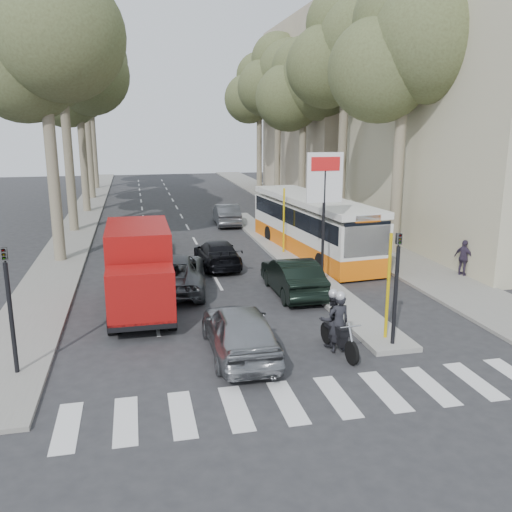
{
  "coord_description": "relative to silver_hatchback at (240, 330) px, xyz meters",
  "views": [
    {
      "loc": [
        -4.22,
        -15.68,
        6.7
      ],
      "look_at": [
        0.35,
        4.66,
        1.6
      ],
      "focal_mm": 38.0,
      "sensor_mm": 36.0,
      "label": 1
    }
  ],
  "objects": [
    {
      "name": "tree_l_e",
      "position": [
        -6.57,
        45.04,
        9.95
      ],
      "size": [
        7.4,
        7.2,
        14.49
      ],
      "color": "#6B604C",
      "rests_on": "ground"
    },
    {
      "name": "tree_r_b",
      "position": [
        10.63,
        19.04,
        10.64
      ],
      "size": [
        7.4,
        7.2,
        15.27
      ],
      "color": "#6B604C",
      "rests_on": "ground"
    },
    {
      "name": "median_left",
      "position": [
        -6.59,
        28.93,
        -0.72
      ],
      "size": [
        2.4,
        64.0,
        0.12
      ],
      "primitive_type": "cube",
      "color": "gray",
      "rests_on": "ground"
    },
    {
      "name": "billboard",
      "position": [
        4.66,
        5.93,
        2.92
      ],
      "size": [
        1.5,
        12.1,
        5.6
      ],
      "color": "yellow",
      "rests_on": "ground"
    },
    {
      "name": "tree_l_c",
      "position": [
        -6.37,
        29.04,
        9.26
      ],
      "size": [
        7.4,
        7.2,
        13.71
      ],
      "color": "#6B604C",
      "rests_on": "ground"
    },
    {
      "name": "building_near",
      "position": [
        16.91,
        12.93,
        8.22
      ],
      "size": [
        11.0,
        18.0,
        18.0
      ],
      "primitive_type": "cube",
      "color": "#B9B393",
      "rests_on": "ground"
    },
    {
      "name": "motorcycle",
      "position": [
        2.88,
        -0.32,
        0.11
      ],
      "size": [
        0.89,
        2.29,
        1.95
      ],
      "rotation": [
        0.0,
        0.0,
        0.11
      ],
      "color": "black",
      "rests_on": "ground"
    },
    {
      "name": "traffic_light_left",
      "position": [
        -6.19,
        -0.07,
        1.71
      ],
      "size": [
        0.16,
        0.41,
        3.6
      ],
      "color": "black",
      "rests_on": "ground"
    },
    {
      "name": "tree_r_a",
      "position": [
        10.53,
        11.04,
        9.6
      ],
      "size": [
        7.4,
        7.2,
        14.1
      ],
      "color": "#6B604C",
      "rests_on": "ground"
    },
    {
      "name": "dark_hatchback",
      "position": [
        3.21,
        5.34,
        -0.04
      ],
      "size": [
        1.63,
        4.54,
        1.49
      ],
      "primitive_type": "imported",
      "rotation": [
        0.0,
        0.0,
        3.15
      ],
      "color": "black",
      "rests_on": "ground"
    },
    {
      "name": "tree_r_e",
      "position": [
        10.63,
        43.04,
        9.6
      ],
      "size": [
        7.4,
        7.2,
        14.1
      ],
      "color": "#6B604C",
      "rests_on": "ground"
    },
    {
      "name": "building_far",
      "position": [
        16.91,
        34.93,
        7.22
      ],
      "size": [
        11.0,
        20.0,
        16.0
      ],
      "primitive_type": "cube",
      "color": "#B7A88E",
      "rests_on": "ground"
    },
    {
      "name": "queue_car_c",
      "position": [
        -2.09,
        14.22,
        -0.09
      ],
      "size": [
        1.68,
        4.08,
        1.38
      ],
      "primitive_type": "imported",
      "rotation": [
        0.0,
        0.0,
        3.15
      ],
      "color": "#A8AAB1",
      "rests_on": "ground"
    },
    {
      "name": "tree_l_a",
      "position": [
        -6.47,
        13.04,
        9.6
      ],
      "size": [
        7.4,
        7.2,
        14.1
      ],
      "color": "#6B604C",
      "rests_on": "ground"
    },
    {
      "name": "red_truck",
      "position": [
        -2.79,
        4.61,
        0.86
      ],
      "size": [
        2.23,
        5.81,
        3.1
      ],
      "rotation": [
        0.0,
        0.0,
        0.0
      ],
      "color": "black",
      "rests_on": "ground"
    },
    {
      "name": "tree_r_d",
      "position": [
        10.53,
        35.04,
        10.29
      ],
      "size": [
        7.4,
        7.2,
        14.88
      ],
      "color": "#6B604C",
      "rests_on": "ground"
    },
    {
      "name": "queue_car_e",
      "position": [
        -2.9,
        15.93,
        -0.13
      ],
      "size": [
        2.28,
        4.63,
        1.3
      ],
      "primitive_type": "imported",
      "rotation": [
        0.0,
        0.0,
        3.03
      ],
      "color": "black",
      "rests_on": "ground"
    },
    {
      "name": "tree_r_c",
      "position": [
        10.43,
        27.04,
        8.91
      ],
      "size": [
        7.4,
        7.2,
        13.32
      ],
      "color": "#6B604C",
      "rests_on": "ground"
    },
    {
      "name": "traffic_light_island",
      "position": [
        4.66,
        -0.57,
        1.71
      ],
      "size": [
        0.16,
        0.41,
        3.6
      ],
      "color": "black",
      "rests_on": "ground"
    },
    {
      "name": "queue_car_b",
      "position": [
        0.91,
        10.34,
        -0.14
      ],
      "size": [
        1.94,
        4.45,
        1.27
      ],
      "primitive_type": "imported",
      "rotation": [
        0.0,
        0.0,
        3.18
      ],
      "color": "black",
      "rests_on": "ground"
    },
    {
      "name": "silver_hatchback",
      "position": [
        0.0,
        0.0,
        0.0
      ],
      "size": [
        1.85,
        4.58,
        1.56
      ],
      "primitive_type": "imported",
      "rotation": [
        0.0,
        0.0,
        3.14
      ],
      "color": "gray",
      "rests_on": "ground"
    },
    {
      "name": "pedestrian_near",
      "position": [
        11.3,
        5.96,
        0.14
      ],
      "size": [
        0.8,
        1.04,
        1.6
      ],
      "primitive_type": "imported",
      "rotation": [
        0.0,
        0.0,
        1.99
      ],
      "color": "#392E45",
      "rests_on": "sidewalk_right"
    },
    {
      "name": "sidewalk_right",
      "position": [
        10.01,
        25.93,
        -0.72
      ],
      "size": [
        3.2,
        70.0,
        0.12
      ],
      "primitive_type": "cube",
      "color": "gray",
      "rests_on": "ground"
    },
    {
      "name": "traffic_island",
      "position": [
        4.66,
        11.93,
        -0.7
      ],
      "size": [
        1.5,
        26.0,
        0.16
      ],
      "primitive_type": "cube",
      "color": "gray",
      "rests_on": "ground"
    },
    {
      "name": "queue_car_d",
      "position": [
        3.21,
        21.13,
        -0.06
      ],
      "size": [
        1.73,
        4.44,
        1.44
      ],
      "primitive_type": "imported",
      "rotation": [
        0.0,
        0.0,
        3.09
      ],
      "color": "#4F5157",
      "rests_on": "ground"
    },
    {
      "name": "tree_l_b",
      "position": [
        -6.57,
        21.04,
        10.29
      ],
      "size": [
        7.4,
        7.2,
        14.88
      ],
      "color": "#6B604C",
      "rests_on": "ground"
    },
    {
      "name": "ground",
      "position": [
        1.41,
        0.93,
        -0.78
      ],
      "size": [
        120.0,
        120.0,
        0.0
      ],
      "primitive_type": "plane",
      "color": "#28282B",
      "rests_on": "ground"
    },
    {
      "name": "queue_car_a",
      "position": [
        -1.43,
        6.93,
        -0.03
      ],
      "size": [
        3.03,
        5.65,
        1.51
      ],
      "primitive_type": "imported",
      "rotation": [
        0.0,
        0.0,
        3.04
      ],
      "color": "#464A4E",
      "rests_on": "ground"
    },
    {
      "name": "tree_l_d",
      "position": [
        -6.47,
        37.04,
        10.98
      ],
      "size": [
        7.4,
        7.2,
        15.66
      ],
      "color": "#6B604C",
      "rests_on": "ground"
    },
    {
      "name": "pedestrian_far",
      "position": [
        9.09,
        13.51,
        0.28
      ],
      "size": [
        1.27,
        0.69,
        1.87
      ],
      "primitive_type": "imported",
      "rotation": [
        0.0,
        0.0,
        3.28
      ],
      "color": "#6B6150",
      "rests_on": "sidewalk_right"
    },
    {
      "name": "city_bus",
      "position": [
        6.21,
        11.95,
        0.82
      ],
      "size": [
        3.62,
        11.69,
        3.03
      ],
      "rotation": [
        0.0,
        0.0,
        0.1
      ],
      "color": "orange",
      "rests_on": "ground"
    }
  ]
}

